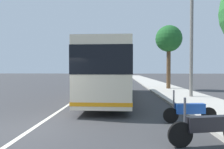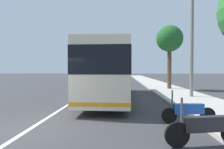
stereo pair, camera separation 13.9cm
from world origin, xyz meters
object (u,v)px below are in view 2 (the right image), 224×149
car_behind_bus (97,76)px  car_oncoming (100,75)px  utility_pole (192,36)px  coach_bus (111,70)px  car_side_street (117,79)px  roadside_tree_mid_block (170,40)px  motorcycle_far_end (205,127)px  motorcycle_mid_row (188,111)px  car_far_distant (105,74)px

car_behind_bus → car_oncoming: bearing=-176.5°
utility_pole → car_oncoming: bearing=15.5°
coach_bus → car_side_street: bearing=1.5°
utility_pole → roadside_tree_mid_block: bearing=1.1°
car_side_street → roadside_tree_mid_block: 11.71m
car_side_street → car_behind_bus: size_ratio=1.08×
car_side_street → motorcycle_far_end: bearing=-175.7°
car_side_street → utility_pole: size_ratio=0.54×
coach_bus → car_oncoming: coach_bus is taller
car_oncoming → car_behind_bus: (-9.72, -0.45, -0.07)m
motorcycle_mid_row → car_side_street: size_ratio=0.44×
coach_bus → motorcycle_mid_row: 7.37m
car_oncoming → car_far_distant: car_far_distant is taller
car_side_street → utility_pole: bearing=-162.7°
car_side_street → car_oncoming: size_ratio=1.01×
motorcycle_far_end → car_side_street: size_ratio=0.47×
coach_bus → car_far_distant: (49.62, 4.94, -1.24)m
coach_bus → motorcycle_mid_row: (-6.43, -3.26, -1.51)m
motorcycle_far_end → car_side_street: (24.68, 3.01, 0.17)m
car_oncoming → car_side_street: bearing=12.5°
motorcycle_mid_row → car_far_distant: car_far_distant is taller
car_side_street → motorcycle_mid_row: bearing=-174.2°
car_side_street → car_behind_bus: (14.11, 4.79, -0.00)m
car_far_distant → utility_pole: utility_pole is taller
motorcycle_far_end → car_oncoming: car_oncoming is taller
coach_bus → car_far_distant: 49.88m
car_behind_bus → roadside_tree_mid_block: roadside_tree_mid_block is taller
car_side_street → utility_pole: (-15.60, -5.66, 3.68)m
car_behind_bus → car_far_distant: (19.60, 0.09, 0.07)m
car_oncoming → roadside_tree_mid_block: bearing=18.1°
motorcycle_mid_row → car_oncoming: (46.16, 8.56, 0.27)m
motorcycle_mid_row → car_behind_bus: 37.34m
car_behind_bus → roadside_tree_mid_block: 26.00m
car_behind_bus → roadside_tree_mid_block: size_ratio=0.67×
roadside_tree_mid_block → utility_pole: 6.30m
roadside_tree_mid_block → utility_pole: bearing=-178.9°
coach_bus → roadside_tree_mid_block: (6.56, -5.48, 3.07)m
car_oncoming → car_far_distant: (9.89, -0.36, 0.00)m
motorcycle_far_end → car_far_distant: (58.39, 7.89, 0.24)m
coach_bus → roadside_tree_mid_block: 9.09m
coach_bus → motorcycle_far_end: coach_bus is taller
motorcycle_mid_row → car_side_street: (22.34, 3.32, 0.20)m
coach_bus → utility_pole: (0.31, -5.60, 2.37)m
motorcycle_far_end → car_oncoming: (48.51, 8.25, 0.23)m
car_side_street → roadside_tree_mid_block: roadside_tree_mid_block is taller
coach_bus → car_behind_bus: bearing=10.4°
motorcycle_mid_row → car_behind_bus: size_ratio=0.47×
motorcycle_far_end → coach_bus: bearing=-82.7°
car_oncoming → utility_pole: utility_pole is taller
car_oncoming → car_behind_bus: 9.73m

